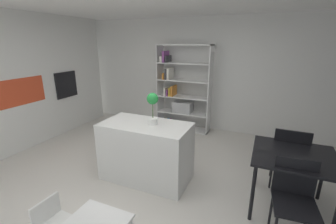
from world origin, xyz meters
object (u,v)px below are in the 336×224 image
(kitchen_island, at_px, (146,151))
(child_chair_left, at_px, (54,222))
(built_in_oven, at_px, (66,85))
(open_bookshelf, at_px, (181,92))
(dining_table, at_px, (294,161))
(dining_chair_near, at_px, (294,194))
(dining_chair_far, at_px, (289,154))
(potted_plant_on_island, at_px, (153,105))

(kitchen_island, relative_size, child_chair_left, 2.44)
(built_in_oven, height_order, open_bookshelf, open_bookshelf)
(open_bookshelf, relative_size, dining_table, 2.13)
(built_in_oven, height_order, kitchen_island, built_in_oven)
(dining_chair_near, bearing_deg, dining_table, 84.40)
(dining_table, height_order, dining_chair_far, dining_chair_far)
(built_in_oven, distance_m, potted_plant_on_island, 2.98)
(potted_plant_on_island, bearing_deg, dining_chair_near, -12.68)
(kitchen_island, bearing_deg, open_bookshelf, 97.09)
(dining_table, bearing_deg, kitchen_island, -177.54)
(dining_table, bearing_deg, dining_chair_far, 90.24)
(child_chair_left, relative_size, dining_chair_far, 0.58)
(child_chair_left, height_order, dining_chair_far, dining_chair_far)
(kitchen_island, xyz_separation_m, child_chair_left, (-0.24, -1.52, -0.14))
(built_in_oven, height_order, dining_chair_near, built_in_oven)
(potted_plant_on_island, relative_size, open_bookshelf, 0.23)
(kitchen_island, height_order, dining_table, kitchen_island)
(potted_plant_on_island, bearing_deg, kitchen_island, -160.35)
(child_chair_left, distance_m, dining_chair_near, 2.51)
(open_bookshelf, distance_m, dining_chair_near, 3.50)
(open_bookshelf, xyz_separation_m, dining_chair_far, (2.27, -1.70, -0.37))
(open_bookshelf, bearing_deg, potted_plant_on_island, -80.00)
(dining_chair_near, bearing_deg, child_chair_left, -157.63)
(built_in_oven, bearing_deg, dining_chair_far, -6.55)
(built_in_oven, bearing_deg, child_chair_left, -46.92)
(kitchen_island, relative_size, open_bookshelf, 0.66)
(potted_plant_on_island, height_order, dining_chair_far, potted_plant_on_island)
(kitchen_island, relative_size, potted_plant_on_island, 2.85)
(built_in_oven, relative_size, dining_table, 0.62)
(kitchen_island, distance_m, dining_table, 2.01)
(kitchen_island, bearing_deg, potted_plant_on_island, 19.65)
(potted_plant_on_island, distance_m, dining_table, 1.95)
(potted_plant_on_island, bearing_deg, open_bookshelf, 100.00)
(child_chair_left, xyz_separation_m, dining_chair_far, (2.23, 2.07, 0.24))
(kitchen_island, xyz_separation_m, open_bookshelf, (-0.28, 2.25, 0.48))
(built_in_oven, height_order, potted_plant_on_island, built_in_oven)
(built_in_oven, relative_size, potted_plant_on_island, 1.25)
(open_bookshelf, height_order, dining_table, open_bookshelf)
(potted_plant_on_island, bearing_deg, dining_table, 1.41)
(dining_chair_far, bearing_deg, dining_chair_near, 90.81)
(kitchen_island, bearing_deg, built_in_oven, 157.85)
(open_bookshelf, relative_size, dining_chair_near, 2.24)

